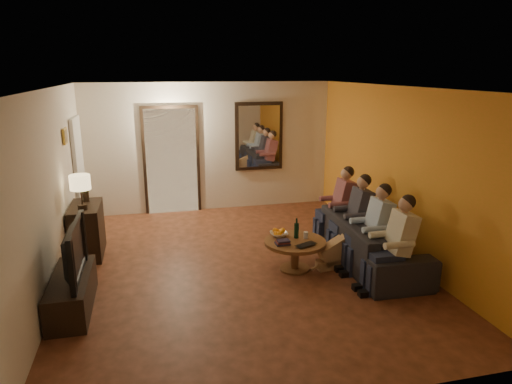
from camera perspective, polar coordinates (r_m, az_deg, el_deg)
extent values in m
cube|color=#482513|center=(6.89, -1.87, -9.26)|extent=(5.00, 6.00, 0.01)
cube|color=white|center=(6.28, -2.08, 12.90)|extent=(5.00, 6.00, 0.01)
cube|color=beige|center=(9.36, -5.67, 5.57)|extent=(5.00, 0.02, 2.60)
cube|color=beige|center=(3.72, 7.47, -9.51)|extent=(5.00, 0.02, 2.60)
cube|color=beige|center=(6.46, -24.24, -0.05)|extent=(0.02, 6.00, 2.60)
cube|color=beige|center=(7.36, 17.48, 2.33)|extent=(0.02, 6.00, 2.60)
cube|color=orange|center=(7.36, 17.41, 2.32)|extent=(0.01, 6.00, 2.60)
cube|color=#FFE0A5|center=(9.31, -10.50, 3.78)|extent=(1.00, 0.06, 2.10)
cube|color=black|center=(9.30, -10.50, 3.77)|extent=(1.12, 0.04, 2.22)
cube|color=silver|center=(9.36, -8.93, 2.97)|extent=(0.45, 0.03, 1.70)
cube|color=black|center=(9.48, 0.37, 6.98)|extent=(1.00, 0.05, 1.40)
cube|color=white|center=(9.45, 0.41, 6.96)|extent=(0.86, 0.02, 1.26)
cube|color=white|center=(8.73, -21.17, 2.04)|extent=(0.06, 0.85, 2.04)
cube|color=#B28C33|center=(7.61, -22.76, 6.47)|extent=(0.03, 0.28, 0.24)
cube|color=brown|center=(7.61, -22.65, 6.48)|extent=(0.01, 0.22, 0.18)
cube|color=black|center=(7.62, -20.36, -4.50)|extent=(0.45, 0.91, 0.81)
cube|color=black|center=(6.10, -22.00, -11.59)|extent=(0.45, 1.29, 0.43)
imported|color=black|center=(5.88, -22.53, -6.82)|extent=(1.15, 0.15, 0.66)
imported|color=black|center=(7.11, 13.99, -5.94)|extent=(2.37, 1.00, 0.68)
cylinder|color=brown|center=(6.72, 4.87, -7.85)|extent=(0.98, 0.98, 0.45)
imported|color=white|center=(6.77, 2.88, -5.30)|extent=(0.26, 0.26, 0.06)
cylinder|color=silver|center=(6.72, 6.25, -5.37)|extent=(0.06, 0.06, 0.10)
imported|color=black|center=(6.42, 6.55, -6.74)|extent=(0.39, 0.33, 0.03)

